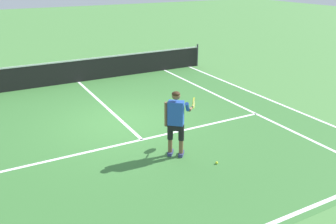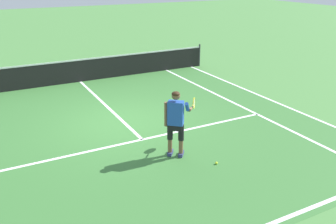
% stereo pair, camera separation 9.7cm
% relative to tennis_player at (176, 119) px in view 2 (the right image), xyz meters
% --- Properties ---
extents(ground_plane, '(80.00, 80.00, 0.00)m').
position_rel_tennis_player_xyz_m(ground_plane, '(-0.39, 2.75, -0.99)').
color(ground_plane, '#477F3D').
extents(court_inner_surface, '(10.98, 11.22, 0.00)m').
position_rel_tennis_player_xyz_m(court_inner_surface, '(-0.39, 2.22, -0.99)').
color(court_inner_surface, '#387033').
rests_on(court_inner_surface, ground).
extents(line_service, '(8.23, 0.10, 0.01)m').
position_rel_tennis_player_xyz_m(line_service, '(-0.39, 1.23, -0.99)').
color(line_service, white).
rests_on(line_service, ground).
extents(line_centre_service, '(0.10, 6.40, 0.01)m').
position_rel_tennis_player_xyz_m(line_centre_service, '(-0.39, 4.43, -0.99)').
color(line_centre_service, white).
rests_on(line_centre_service, ground).
extents(line_singles_right, '(0.10, 10.82, 0.01)m').
position_rel_tennis_player_xyz_m(line_singles_right, '(3.73, 2.22, -0.99)').
color(line_singles_right, white).
rests_on(line_singles_right, ground).
extents(line_doubles_right, '(0.10, 10.82, 0.01)m').
position_rel_tennis_player_xyz_m(line_doubles_right, '(5.10, 2.22, -0.99)').
color(line_doubles_right, white).
rests_on(line_doubles_right, ground).
extents(tennis_net, '(11.96, 0.08, 1.07)m').
position_rel_tennis_player_xyz_m(tennis_net, '(-0.39, 7.63, -0.49)').
color(tennis_net, '#333338').
rests_on(tennis_net, ground).
extents(tennis_player, '(1.13, 0.80, 1.71)m').
position_rel_tennis_player_xyz_m(tennis_player, '(0.00, 0.00, 0.00)').
color(tennis_player, navy).
rests_on(tennis_player, ground).
extents(tennis_ball_near_feet, '(0.07, 0.07, 0.07)m').
position_rel_tennis_player_xyz_m(tennis_ball_near_feet, '(0.64, -0.88, -0.96)').
color(tennis_ball_near_feet, '#CCE02D').
rests_on(tennis_ball_near_feet, ground).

